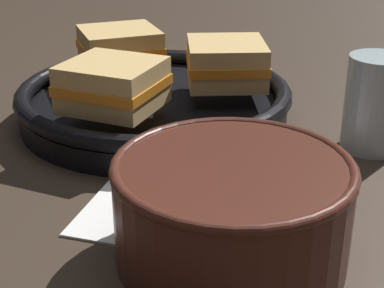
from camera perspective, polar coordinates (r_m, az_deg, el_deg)
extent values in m
plane|color=#382B21|center=(0.52, 1.15, -4.11)|extent=(4.00, 4.00, 0.00)
cube|color=white|center=(0.50, 2.47, -5.38)|extent=(0.21, 0.18, 0.00)
cylinder|color=#4C2319|center=(0.42, 3.89, -6.48)|extent=(0.17, 0.17, 0.07)
cylinder|color=#C14C19|center=(0.40, 3.99, -3.57)|extent=(0.15, 0.15, 0.01)
torus|color=#4C2319|center=(0.40, 4.03, -2.18)|extent=(0.17, 0.17, 0.01)
cube|color=#9E9EA3|center=(0.50, -2.09, -4.27)|extent=(0.11, 0.03, 0.01)
ellipsoid|color=#9E9EA3|center=(0.48, 6.52, -6.17)|extent=(0.06, 0.04, 0.01)
cylinder|color=black|center=(0.67, -3.63, 3.38)|extent=(0.30, 0.30, 0.02)
torus|color=black|center=(0.66, -3.67, 5.09)|extent=(0.31, 0.31, 0.02)
cube|color=#DBB26B|center=(0.72, -6.95, 8.15)|extent=(0.12, 0.12, 0.02)
cube|color=orange|center=(0.72, -7.01, 9.23)|extent=(0.12, 0.12, 0.01)
cube|color=#DBB26B|center=(0.71, -7.07, 10.31)|extent=(0.12, 0.12, 0.02)
cube|color=#DBB26B|center=(0.59, -7.59, 4.42)|extent=(0.10, 0.09, 0.02)
cube|color=orange|center=(0.58, -7.66, 5.71)|extent=(0.10, 0.10, 0.01)
cube|color=#DBB26B|center=(0.58, -7.74, 7.02)|extent=(0.10, 0.09, 0.02)
cube|color=#DBB26B|center=(0.66, 3.31, 6.72)|extent=(0.11, 0.11, 0.02)
cube|color=orange|center=(0.65, 3.34, 7.89)|extent=(0.11, 0.11, 0.01)
cube|color=#DBB26B|center=(0.65, 3.37, 9.07)|extent=(0.11, 0.11, 0.02)
cylinder|color=silver|center=(0.61, 17.34, 3.77)|extent=(0.06, 0.06, 0.10)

